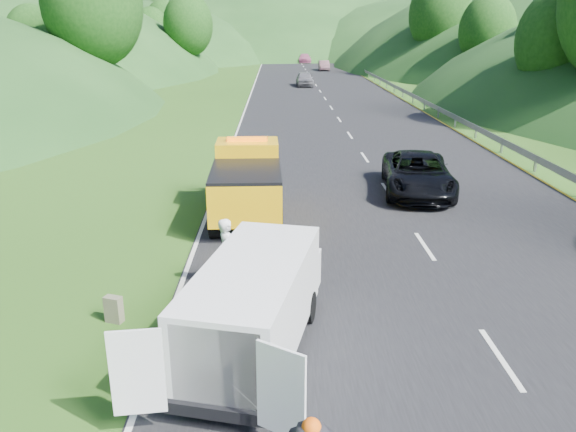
{
  "coord_description": "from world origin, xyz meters",
  "views": [
    {
      "loc": [
        -1.44,
        -11.57,
        6.3
      ],
      "look_at": [
        -1.13,
        3.14,
        1.3
      ],
      "focal_mm": 35.0,
      "sensor_mm": 36.0,
      "label": 1
    }
  ],
  "objects_px": {
    "white_van": "(256,301)",
    "passing_suv": "(416,193)",
    "suitcase": "(114,309)",
    "child": "(279,304)",
    "woman": "(229,288)",
    "tow_truck": "(247,181)"
  },
  "relations": [
    {
      "from": "white_van",
      "to": "passing_suv",
      "type": "relative_size",
      "value": 1.09
    },
    {
      "from": "suitcase",
      "to": "passing_suv",
      "type": "distance_m",
      "value": 13.62
    },
    {
      "from": "white_van",
      "to": "child",
      "type": "height_order",
      "value": "white_van"
    },
    {
      "from": "woman",
      "to": "passing_suv",
      "type": "xyz_separation_m",
      "value": [
        6.77,
        8.41,
        0.0
      ]
    },
    {
      "from": "passing_suv",
      "to": "suitcase",
      "type": "bearing_deg",
      "value": -124.91
    },
    {
      "from": "tow_truck",
      "to": "woman",
      "type": "xyz_separation_m",
      "value": [
        -0.22,
        -5.74,
        -1.25
      ]
    },
    {
      "from": "tow_truck",
      "to": "white_van",
      "type": "bearing_deg",
      "value": -87.43
    },
    {
      "from": "tow_truck",
      "to": "child",
      "type": "xyz_separation_m",
      "value": [
        1.04,
        -6.6,
        -1.25
      ]
    },
    {
      "from": "white_van",
      "to": "suitcase",
      "type": "distance_m",
      "value": 3.57
    },
    {
      "from": "tow_truck",
      "to": "suitcase",
      "type": "bearing_deg",
      "value": -111.02
    },
    {
      "from": "white_van",
      "to": "passing_suv",
      "type": "height_order",
      "value": "white_van"
    },
    {
      "from": "suitcase",
      "to": "passing_suv",
      "type": "relative_size",
      "value": 0.11
    },
    {
      "from": "tow_truck",
      "to": "passing_suv",
      "type": "bearing_deg",
      "value": 20.8
    },
    {
      "from": "white_van",
      "to": "child",
      "type": "relative_size",
      "value": 5.94
    },
    {
      "from": "white_van",
      "to": "woman",
      "type": "bearing_deg",
      "value": 118.92
    },
    {
      "from": "white_van",
      "to": "child",
      "type": "xyz_separation_m",
      "value": [
        0.46,
        2.05,
        -1.13
      ]
    },
    {
      "from": "suitcase",
      "to": "white_van",
      "type": "bearing_deg",
      "value": -21.53
    },
    {
      "from": "child",
      "to": "passing_suv",
      "type": "distance_m",
      "value": 10.78
    },
    {
      "from": "woman",
      "to": "passing_suv",
      "type": "relative_size",
      "value": 0.33
    },
    {
      "from": "tow_truck",
      "to": "suitcase",
      "type": "height_order",
      "value": "tow_truck"
    },
    {
      "from": "woman",
      "to": "suitcase",
      "type": "xyz_separation_m",
      "value": [
        -2.42,
        -1.63,
        0.31
      ]
    },
    {
      "from": "suitcase",
      "to": "passing_suv",
      "type": "height_order",
      "value": "passing_suv"
    }
  ]
}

